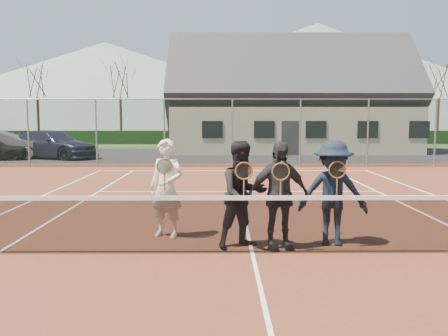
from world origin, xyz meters
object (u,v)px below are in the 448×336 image
(car_b, at_px, (5,145))
(player_a, at_px, (167,188))
(player_b, at_px, (243,194))
(player_d, at_px, (333,193))
(clubhouse, at_px, (289,90))
(player_c, at_px, (278,195))
(car_c, at_px, (53,144))
(tennis_net, at_px, (253,222))

(car_b, distance_m, player_a, 19.73)
(player_b, relative_size, player_d, 1.00)
(player_a, bearing_deg, clubhouse, 76.49)
(clubhouse, distance_m, player_c, 24.16)
(car_c, height_order, tennis_net, car_c)
(car_c, relative_size, clubhouse, 0.33)
(clubhouse, bearing_deg, player_a, -103.51)
(tennis_net, bearing_deg, player_b, 108.62)
(tennis_net, height_order, clubhouse, clubhouse)
(player_b, height_order, player_c, same)
(tennis_net, xyz_separation_m, player_d, (1.41, 0.54, 0.38))
(clubhouse, relative_size, player_c, 8.67)
(tennis_net, xyz_separation_m, player_a, (-1.50, 1.10, 0.38))
(car_c, height_order, player_b, player_b)
(car_c, distance_m, player_c, 20.34)
(car_b, xyz_separation_m, tennis_net, (12.01, -17.80, -0.18))
(player_a, bearing_deg, tennis_net, -36.35)
(car_b, height_order, tennis_net, car_b)
(car_b, bearing_deg, player_a, -156.73)
(tennis_net, relative_size, player_a, 6.49)
(car_b, relative_size, tennis_net, 0.38)
(player_c, bearing_deg, car_c, 119.44)
(car_b, xyz_separation_m, clubhouse, (16.01, 6.20, 3.27))
(car_b, bearing_deg, player_b, -154.61)
(clubhouse, bearing_deg, car_c, -156.16)
(car_c, bearing_deg, tennis_net, -128.96)
(player_a, distance_m, player_b, 1.53)
(player_a, relative_size, player_b, 1.00)
(car_c, height_order, player_d, player_d)
(player_b, bearing_deg, car_c, 118.13)
(car_b, bearing_deg, car_c, -93.98)
(player_b, bearing_deg, tennis_net, -71.38)
(player_b, bearing_deg, player_a, 152.75)
(clubhouse, relative_size, player_b, 8.67)
(car_b, distance_m, car_c, 2.46)
(car_b, relative_size, player_c, 2.44)
(car_b, xyz_separation_m, player_c, (12.45, -17.50, 0.20))
(car_c, distance_m, player_d, 20.62)
(player_a, bearing_deg, car_c, 115.46)
(tennis_net, distance_m, player_c, 0.66)
(player_a, relative_size, player_d, 1.00)
(car_c, xyz_separation_m, player_c, (10.00, -17.71, 0.17))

